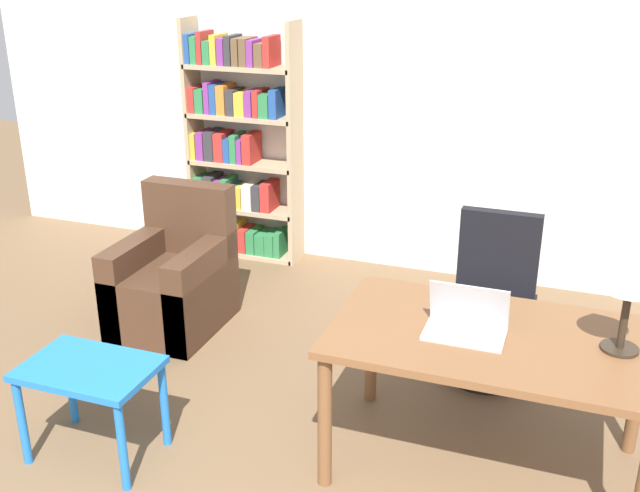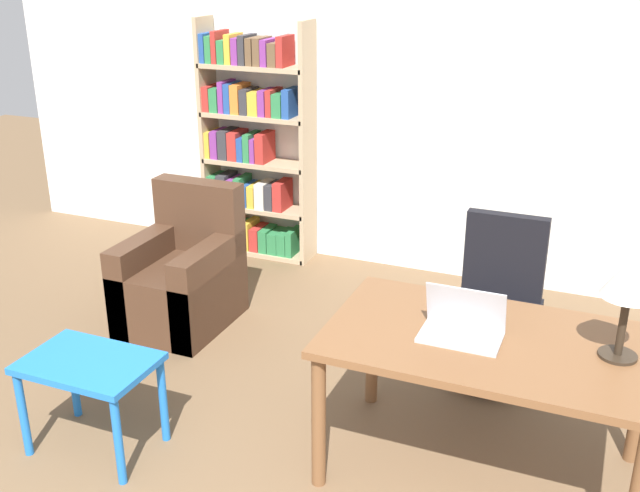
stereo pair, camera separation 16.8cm
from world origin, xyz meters
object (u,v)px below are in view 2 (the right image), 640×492
office_chair (497,307)px  armchair (182,281)px  bookshelf (251,150)px  desk (488,356)px  side_table_blue (90,375)px  laptop (462,326)px  table_lamp (630,281)px

office_chair → armchair: bearing=-175.6°
office_chair → armchair: office_chair is taller
armchair → bookshelf: size_ratio=0.49×
desk → office_chair: bearing=97.0°
bookshelf → side_table_blue: bearing=-79.6°
side_table_blue → bookshelf: size_ratio=0.34×
bookshelf → armchair: bearing=-83.7°
office_chair → side_table_blue: size_ratio=1.50×
desk → laptop: 0.20m
laptop → armchair: laptop is taller
office_chair → bookshelf: size_ratio=0.50×
laptop → table_lamp: table_lamp is taller
table_lamp → office_chair: (-0.69, 0.96, -0.69)m
table_lamp → side_table_blue: bearing=-165.7°
office_chair → table_lamp: bearing=-54.3°
side_table_blue → bookshelf: (-0.51, 2.81, 0.47)m
desk → side_table_blue: 2.01m
side_table_blue → armchair: 1.47m
armchair → bookshelf: bookshelf is taller
desk → office_chair: (-0.12, 1.01, -0.22)m
side_table_blue → desk: bearing=16.9°
office_chair → bookshelf: 2.64m
desk → armchair: armchair is taller
desk → office_chair: office_chair is taller
desk → armchair: bearing=159.7°
armchair → table_lamp: bearing=-15.6°
laptop → side_table_blue: bearing=-162.8°
table_lamp → office_chair: table_lamp is taller
laptop → side_table_blue: 1.90m
table_lamp → bookshelf: size_ratio=0.25×
side_table_blue → office_chair: bearing=41.6°
laptop → side_table_blue: size_ratio=0.57×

